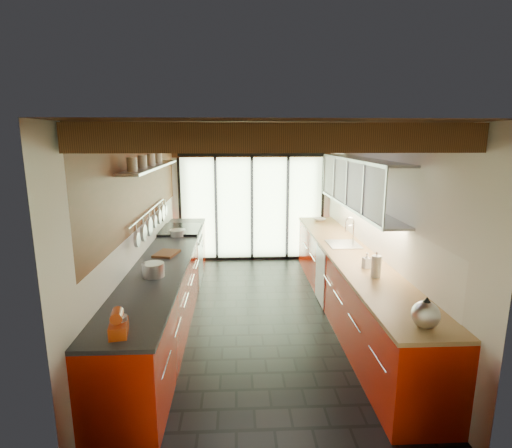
% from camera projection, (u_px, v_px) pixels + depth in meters
% --- Properties ---
extents(ground, '(5.50, 5.50, 0.00)m').
position_uv_depth(ground, '(259.00, 316.00, 5.68)').
color(ground, black).
rests_on(ground, ground).
extents(room_shell, '(5.50, 5.50, 5.50)m').
position_uv_depth(room_shell, '(260.00, 201.00, 5.33)').
color(room_shell, silver).
rests_on(room_shell, ground).
extents(ceiling_beams, '(3.14, 5.06, 4.90)m').
position_uv_depth(ceiling_beams, '(258.00, 139.00, 5.53)').
color(ceiling_beams, '#593316').
rests_on(ceiling_beams, ground).
extents(glass_door, '(2.95, 0.10, 2.90)m').
position_uv_depth(glass_door, '(252.00, 180.00, 7.96)').
color(glass_door, '#C6EAAD').
rests_on(glass_door, ground).
extents(left_counter, '(0.68, 5.00, 0.92)m').
position_uv_depth(left_counter, '(168.00, 287.00, 5.53)').
color(left_counter, '#B01702').
rests_on(left_counter, ground).
extents(range_stove, '(0.66, 0.90, 0.97)m').
position_uv_depth(range_stove, '(182.00, 256.00, 6.94)').
color(range_stove, silver).
rests_on(range_stove, ground).
extents(right_counter, '(0.68, 5.00, 0.92)m').
position_uv_depth(right_counter, '(349.00, 283.00, 5.65)').
color(right_counter, '#B01702').
rests_on(right_counter, ground).
extents(sink_assembly, '(0.45, 0.52, 0.43)m').
position_uv_depth(sink_assembly, '(344.00, 242.00, 5.93)').
color(sink_assembly, silver).
rests_on(sink_assembly, right_counter).
extents(upper_cabinets_right, '(0.34, 3.00, 3.00)m').
position_uv_depth(upper_cabinets_right, '(359.00, 183.00, 5.65)').
color(upper_cabinets_right, silver).
rests_on(upper_cabinets_right, ground).
extents(left_wall_fixtures, '(0.28, 2.60, 0.96)m').
position_uv_depth(left_wall_fixtures, '(152.00, 189.00, 5.52)').
color(left_wall_fixtures, silver).
rests_on(left_wall_fixtures, ground).
extents(stand_mixer, '(0.18, 0.26, 0.22)m').
position_uv_depth(stand_mixer, '(119.00, 324.00, 3.22)').
color(stand_mixer, '#BC3A0F').
rests_on(stand_mixer, left_counter).
extents(pot_large, '(0.27, 0.27, 0.16)m').
position_uv_depth(pot_large, '(153.00, 270.00, 4.57)').
color(pot_large, silver).
rests_on(pot_large, left_counter).
extents(pot_small, '(0.29, 0.29, 0.10)m').
position_uv_depth(pot_small, '(178.00, 233.00, 6.47)').
color(pot_small, silver).
rests_on(pot_small, left_counter).
extents(cutting_board, '(0.35, 0.43, 0.03)m').
position_uv_depth(cutting_board, '(167.00, 254.00, 5.43)').
color(cutting_board, brown).
rests_on(cutting_board, left_counter).
extents(kettle, '(0.24, 0.30, 0.28)m').
position_uv_depth(kettle, '(426.00, 313.00, 3.35)').
color(kettle, silver).
rests_on(kettle, right_counter).
extents(paper_towel, '(0.13, 0.13, 0.30)m').
position_uv_depth(paper_towel, '(376.00, 267.00, 4.53)').
color(paper_towel, white).
rests_on(paper_towel, right_counter).
extents(soap_bottle, '(0.10, 0.11, 0.19)m').
position_uv_depth(soap_bottle, '(367.00, 260.00, 4.86)').
color(soap_bottle, silver).
rests_on(soap_bottle, right_counter).
extents(bowl, '(0.27, 0.27, 0.06)m').
position_uv_depth(bowl, '(319.00, 220.00, 7.63)').
color(bowl, silver).
rests_on(bowl, right_counter).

